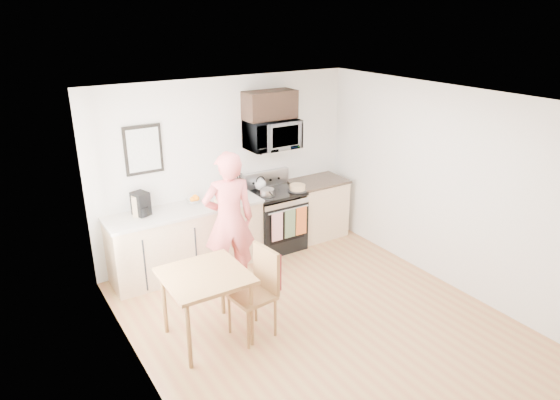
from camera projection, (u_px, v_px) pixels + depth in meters
floor at (319, 322)px, 5.89m from camera, size 4.60×4.60×0.00m
back_wall at (227, 168)px, 7.24m from camera, size 4.00×0.04×2.60m
front_wall at (513, 327)px, 3.61m from camera, size 4.00×0.04×2.60m
left_wall at (141, 268)px, 4.42m from camera, size 0.04×4.60×2.60m
right_wall at (447, 188)px, 6.42m from camera, size 0.04×4.60×2.60m
ceiling at (326, 101)px, 4.96m from camera, size 4.00×4.60×0.04m
window at (117, 213)px, 4.98m from camera, size 0.06×1.40×1.50m
cabinet_left at (187, 241)px, 6.90m from camera, size 2.10×0.60×0.90m
countertop_left at (185, 210)px, 6.74m from camera, size 2.14×0.64×0.04m
cabinet_right at (317, 209)px, 8.02m from camera, size 0.84×0.60×0.90m
countertop_right at (318, 181)px, 7.85m from camera, size 0.88×0.64×0.04m
range at (276, 221)px, 7.60m from camera, size 0.76×0.70×1.16m
microwave at (272, 134)px, 7.21m from camera, size 0.76×0.51×0.42m
upper_cabinet at (270, 105)px, 7.10m from camera, size 0.76×0.35×0.40m
wall_art at (143, 150)px, 6.46m from camera, size 0.50×0.04×0.65m
wall_trivet at (230, 168)px, 7.25m from camera, size 0.20×0.02×0.20m
person at (229, 220)px, 6.39m from camera, size 0.76×0.59×1.84m
dining_table at (205, 282)px, 5.34m from camera, size 0.87×0.87×0.81m
chair at (262, 279)px, 5.52m from camera, size 0.52×0.48×1.03m
knife_block at (240, 185)px, 7.32m from camera, size 0.11×0.14×0.19m
utensil_crock at (233, 185)px, 7.23m from camera, size 0.11×0.11×0.32m
fruit_bowl at (193, 200)px, 6.92m from camera, size 0.24×0.24×0.10m
milk_carton at (136, 206)px, 6.43m from camera, size 0.13×0.13×0.28m
coffee_maker at (141, 205)px, 6.46m from camera, size 0.23×0.28×0.31m
bread_bag at (227, 202)px, 6.80m from camera, size 0.33×0.19×0.11m
cake at (297, 188)px, 7.41m from camera, size 0.28×0.28×0.09m
kettle at (260, 184)px, 7.43m from camera, size 0.17×0.17×0.22m
pot at (267, 192)px, 7.21m from camera, size 0.21×0.34×0.10m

